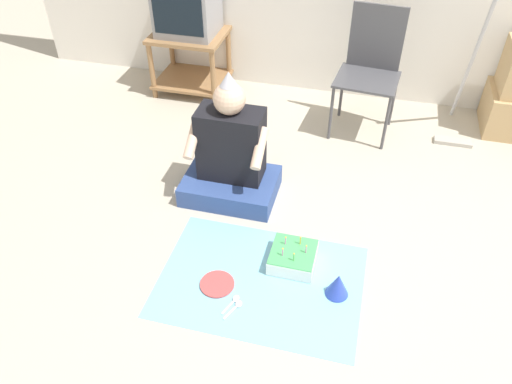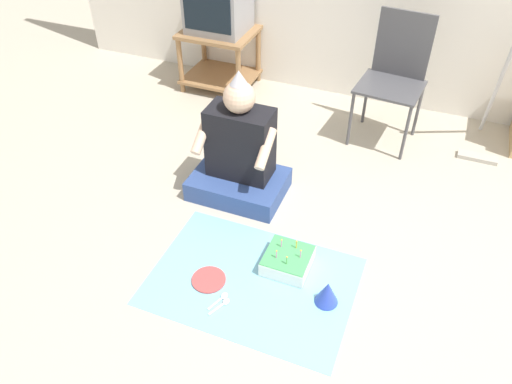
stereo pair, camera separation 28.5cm
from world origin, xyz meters
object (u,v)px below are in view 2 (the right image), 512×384
Objects in this scene: tv at (218,1)px; party_hat_blue at (327,293)px; dust_mop at (491,113)px; paper_plate at (209,280)px; birthday_cake at (288,260)px; person_seated at (239,156)px; folding_chair at (396,71)px.

tv is 3.34× the size of party_hat_blue.
dust_mop is 2.34m from paper_plate.
paper_plate is at bearing -170.97° from party_hat_blue.
tv is 2.44m from paper_plate.
tv reaches higher than party_hat_blue.
birthday_cake is 1.35× the size of paper_plate.
person_seated is 0.79m from birthday_cake.
dust_mop reaches higher than folding_chair.
birthday_cake reaches higher than party_hat_blue.
party_hat_blue is at bearing -30.25° from birthday_cake.
person_seated reaches higher than birthday_cake.
paper_plate is (-1.34, -1.90, -0.32)m from dust_mop.
folding_chair is 6.41× the size of party_hat_blue.
tv reaches higher than birthday_cake.
dust_mop is 6.01× the size of paper_plate.
dust_mop is 1.31× the size of person_seated.
dust_mop is 7.84× the size of party_hat_blue.
paper_plate is at bearing -108.54° from folding_chair.
folding_chair reaches higher than birthday_cake.
party_hat_blue is at bearing -41.02° from person_seated.
folding_chair is at bearing 53.91° from person_seated.
person_seated is 3.41× the size of birthday_cake.
folding_chair is 0.82× the size of dust_mop.
tv is 2.37m from birthday_cake.
person_seated is (0.75, -1.33, -0.47)m from tv.
person_seated is at bearing -60.49° from tv.
dust_mop reaches higher than party_hat_blue.
dust_mop is at bearing 2.07° from folding_chair.
dust_mop reaches higher than person_seated.
paper_plate is at bearing -144.80° from birthday_cake.
paper_plate is at bearing -79.32° from person_seated.
folding_chair is 4.91× the size of paper_plate.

